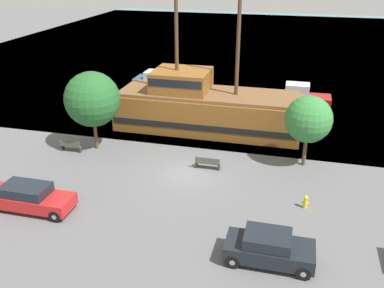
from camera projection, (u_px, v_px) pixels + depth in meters
The scene contains 12 objects.
ground_plane at pixel (187, 174), 27.45m from camera, with size 160.00×160.00×0.00m, color #5B5B5E.
water_surface at pixel (260, 45), 66.39m from camera, with size 80.00×80.00×0.00m, color slate.
pirate_ship at pixel (207, 107), 33.82m from camera, with size 15.75×4.82×11.34m.
moored_boat_dockside at pixel (300, 98), 39.29m from camera, with size 5.30×2.08×2.11m.
moored_boat_outer at pixel (158, 80), 45.41m from camera, with size 5.25×2.48×1.57m.
parked_car_curb_front at pixel (29, 197), 23.38m from camera, with size 4.90×1.81×1.47m.
parked_car_curb_mid at pixel (269, 248), 19.33m from camera, with size 4.02×1.88×1.51m.
fire_hydrant at pixel (305, 201), 23.61m from camera, with size 0.42×0.25×0.76m.
bench_promenade_east at pixel (207, 163), 27.90m from camera, with size 1.63×0.45×0.85m.
bench_promenade_west at pixel (71, 146), 30.37m from camera, with size 1.56×0.45×0.85m.
tree_row_east at pixel (92, 99), 29.58m from camera, with size 3.86×3.86×5.64m.
tree_row_mideast at pixel (308, 119), 27.30m from camera, with size 3.05×3.05×4.77m.
Camera 1 is at (6.31, -23.46, 12.93)m, focal length 40.00 mm.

